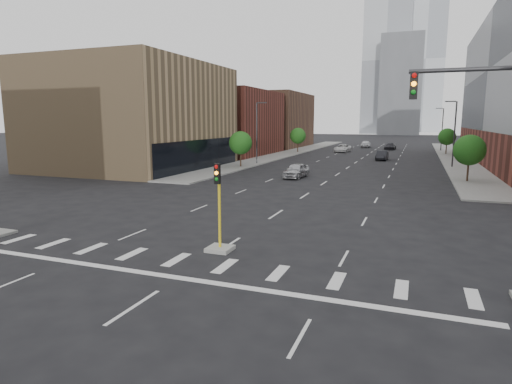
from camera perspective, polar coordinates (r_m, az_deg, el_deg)
The scene contains 22 objects.
ground at distance 14.66m, azimuth -20.88°, elevation -17.17°, with size 400.00×400.00×0.00m, color black.
sidewalk_left_far at distance 87.23m, azimuth 4.76°, elevation 5.28°, with size 5.00×92.00×0.15m, color gray.
sidewalk_right_far at distance 84.09m, azimuth 24.87°, elevation 4.28°, with size 5.00×92.00×0.15m, color gray.
building_left_mid at distance 61.60m, azimuth -15.80°, elevation 9.67°, with size 20.00×24.00×14.00m, color #A2835B.
building_left_far_a at distance 83.97m, azimuth -5.06°, elevation 9.17°, with size 20.00×22.00×12.00m, color brown.
building_left_far_b at distance 107.98m, azimuth 1.02°, elevation 9.53°, with size 20.00×24.00×13.00m, color brown.
tower_left at distance 232.02m, azimuth 17.09°, elevation 16.16°, with size 22.00×22.00×70.00m, color #B2B7BC.
tower_right at distance 271.71m, azimuth 21.68°, elevation 15.94°, with size 20.00×20.00×80.00m, color #B2B7BC.
tower_mid at distance 210.40m, azimuth 18.77°, elevation 13.25°, with size 18.00×18.00×44.00m, color slate.
median_traffic_signal at distance 21.36m, azimuth -4.89°, elevation -5.33°, with size 1.20×1.20×4.40m.
streetlight_right_a at distance 64.80m, azimuth 24.88°, elevation 7.37°, with size 1.60×0.22×9.07m.
streetlight_right_b at distance 99.74m, azimuth 23.53°, elevation 7.90°, with size 1.60×0.22×9.07m.
streetlight_left at distance 63.71m, azimuth 0.17°, elevation 8.22°, with size 1.60×0.22×9.07m.
tree_left_near at distance 59.35m, azimuth -2.07°, elevation 6.56°, with size 3.20×3.20×4.85m.
tree_left_far at distance 87.75m, azimuth 5.61°, elevation 7.47°, with size 3.20×3.20×4.85m.
tree_right_near at distance 49.97m, azimuth 26.58°, elevation 5.02°, with size 3.20×3.20×4.85m.
tree_right_far at distance 89.82m, azimuth 24.12°, elevation 6.74°, with size 3.20×3.20×4.85m.
car_near_left at distance 48.87m, azimuth 5.36°, elevation 2.88°, with size 1.97×4.89×1.66m, color #A4A4A9.
car_mid_right at distance 73.53m, azimuth 16.47°, elevation 4.70°, with size 1.66×4.75×1.56m, color #222328.
car_far_left at distance 90.44m, azimuth 11.46°, elevation 5.74°, with size 2.68×5.80×1.61m, color silver.
car_deep_right at distance 100.70m, azimuth 17.46°, elevation 5.83°, with size 2.10×5.16×1.50m, color black.
car_distant at distance 106.92m, azimuth 14.43°, elevation 6.21°, with size 2.03×5.05×1.72m, color silver.
Camera 1 is at (8.99, -9.63, 6.42)m, focal length 30.00 mm.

